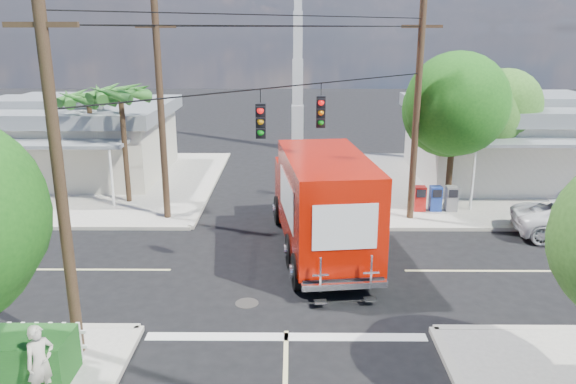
{
  "coord_description": "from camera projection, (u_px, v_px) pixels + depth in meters",
  "views": [
    {
      "loc": [
        0.15,
        -17.59,
        7.92
      ],
      "look_at": [
        0.0,
        2.0,
        2.2
      ],
      "focal_mm": 35.0,
      "sensor_mm": 36.0,
      "label": 1
    }
  ],
  "objects": [
    {
      "name": "ground",
      "position": [
        288.0,
        270.0,
        19.11
      ],
      "size": [
        120.0,
        120.0,
        0.0
      ],
      "primitive_type": "plane",
      "color": "black",
      "rests_on": "ground"
    },
    {
      "name": "sidewalk_ne",
      "position": [
        496.0,
        184.0,
        29.45
      ],
      "size": [
        14.12,
        14.12,
        0.14
      ],
      "color": "#9C978D",
      "rests_on": "ground"
    },
    {
      "name": "sidewalk_nw",
      "position": [
        84.0,
        183.0,
        29.61
      ],
      "size": [
        14.12,
        14.12,
        0.14
      ],
      "color": "#9C978D",
      "rests_on": "ground"
    },
    {
      "name": "road_markings",
      "position": [
        287.0,
        290.0,
        17.69
      ],
      "size": [
        32.0,
        32.0,
        0.01
      ],
      "color": "beige",
      "rests_on": "ground"
    },
    {
      "name": "building_ne",
      "position": [
        524.0,
        138.0,
        29.85
      ],
      "size": [
        11.8,
        10.2,
        4.5
      ],
      "color": "silver",
      "rests_on": "sidewalk_ne"
    },
    {
      "name": "building_nw",
      "position": [
        69.0,
        137.0,
        30.54
      ],
      "size": [
        10.8,
        10.2,
        4.3
      ],
      "color": "beige",
      "rests_on": "sidewalk_nw"
    },
    {
      "name": "radio_tower",
      "position": [
        298.0,
        65.0,
        36.72
      ],
      "size": [
        0.8,
        0.8,
        17.0
      ],
      "color": "silver",
      "rests_on": "ground"
    },
    {
      "name": "tree_ne_front",
      "position": [
        456.0,
        105.0,
        24.2
      ],
      "size": [
        4.21,
        4.14,
        6.66
      ],
      "color": "#422D1C",
      "rests_on": "sidewalk_ne"
    },
    {
      "name": "tree_ne_back",
      "position": [
        497.0,
        111.0,
        26.46
      ],
      "size": [
        3.77,
        3.66,
        5.82
      ],
      "color": "#422D1C",
      "rests_on": "sidewalk_ne"
    },
    {
      "name": "palm_nw_front",
      "position": [
        121.0,
        96.0,
        24.95
      ],
      "size": [
        3.01,
        3.08,
        5.59
      ],
      "color": "#422D1C",
      "rests_on": "sidewalk_nw"
    },
    {
      "name": "palm_nw_back",
      "position": [
        88.0,
        100.0,
        26.51
      ],
      "size": [
        3.01,
        3.08,
        5.19
      ],
      "color": "#422D1C",
      "rests_on": "sidewalk_nw"
    },
    {
      "name": "utility_poles",
      "position": [
        242.0,
        126.0,
        19.35
      ],
      "size": [
        12.0,
        10.68,
        9.0
      ],
      "color": "#473321",
      "rests_on": "ground"
    },
    {
      "name": "vending_boxes",
      "position": [
        435.0,
        198.0,
        24.82
      ],
      "size": [
        1.9,
        0.5,
        1.1
      ],
      "color": "#AD1512",
      "rests_on": "sidewalk_ne"
    },
    {
      "name": "delivery_truck",
      "position": [
        322.0,
        202.0,
        20.19
      ],
      "size": [
        3.69,
        8.95,
        3.77
      ],
      "color": "black",
      "rests_on": "ground"
    },
    {
      "name": "pedestrian",
      "position": [
        40.0,
        362.0,
        12.07
      ],
      "size": [
        0.73,
        0.76,
        1.74
      ],
      "primitive_type": "imported",
      "rotation": [
        0.0,
        0.0,
        0.88
      ],
      "color": "beige",
      "rests_on": "sidewalk_sw"
    }
  ]
}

